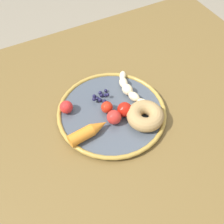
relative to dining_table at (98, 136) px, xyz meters
name	(u,v)px	position (x,y,z in m)	size (l,w,h in m)	color
ground_plane	(103,209)	(0.00, 0.00, -0.64)	(6.00, 6.00, 0.00)	gray
dining_table	(98,136)	(0.00, 0.00, 0.00)	(1.28, 0.86, 0.72)	brown
plate	(112,113)	(-0.05, 0.00, 0.09)	(0.31, 0.31, 0.02)	#454D56
banana	(129,89)	(-0.13, -0.04, 0.10)	(0.05, 0.16, 0.03)	#F9E2AF
carrot_orange	(89,132)	(0.04, 0.04, 0.11)	(0.11, 0.04, 0.03)	orange
donut	(145,116)	(-0.11, 0.07, 0.11)	(0.10, 0.10, 0.04)	#AA8651
blueberry_pile	(101,97)	(-0.04, -0.06, 0.10)	(0.06, 0.05, 0.02)	#191638
tomato_near	(66,107)	(0.06, -0.06, 0.11)	(0.04, 0.04, 0.04)	red
tomato_mid	(114,117)	(-0.04, 0.03, 0.11)	(0.04, 0.04, 0.04)	red
tomato_far	(125,109)	(-0.08, 0.02, 0.11)	(0.04, 0.04, 0.04)	red
tomato_extra	(107,107)	(-0.04, -0.01, 0.11)	(0.03, 0.03, 0.03)	red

